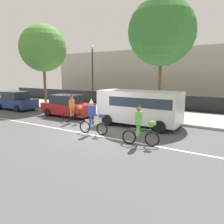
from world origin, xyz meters
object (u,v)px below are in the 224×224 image
Objects in this scene: parked_car_navy at (16,101)px; pedestrian_onlooker at (128,104)px; parade_cyclist_cobalt at (93,119)px; street_lamp_post at (92,66)px; parked_van_white at (140,106)px; parked_car_red at (67,106)px; parade_cyclist_lime at (141,127)px; parade_cyclist_orange at (73,110)px.

parked_car_navy is 10.56m from pedestrian_onlooker.
parade_cyclist_cobalt is 11.41m from street_lamp_post.
parked_car_red is (-6.11, 0.05, -0.50)m from parked_van_white.
parked_car_red is at bearing 0.63° from parked_car_navy.
parade_cyclist_cobalt and parade_cyclist_lime have the same top height.
parade_cyclist_cobalt reaches higher than pedestrian_onlooker.
parked_car_navy is at bearing -167.86° from pedestrian_onlooker.
parade_cyclist_orange is at bearing -37.83° from parked_car_red.
parade_cyclist_orange and parade_cyclist_lime have the same top height.
parked_car_navy is 6.26m from parked_car_red.
pedestrian_onlooker is (10.32, 2.22, 0.23)m from parked_car_navy.
parade_cyclist_cobalt is at bearing -32.82° from parked_car_red.
street_lamp_post is (-7.94, 5.73, 2.71)m from parked_van_white.
parade_cyclist_orange is 1.00× the size of parade_cyclist_lime.
pedestrian_onlooker is (2.03, 3.73, 0.17)m from parade_cyclist_orange.
parade_cyclist_lime is at bearing -64.80° from parked_van_white.
parked_car_navy is (-12.37, -0.01, -0.50)m from parked_van_white.
parade_cyclist_lime is at bearing -13.70° from parked_car_navy.
parade_cyclist_lime is 0.47× the size of parked_car_red.
pedestrian_onlooker is at bearing -30.88° from street_lamp_post.
parked_van_white reaches higher than parade_cyclist_lime.
parade_cyclist_lime reaches higher than parked_car_red.
street_lamp_post is at bearing 52.31° from parked_car_navy.
parade_cyclist_orange is 1.00× the size of parade_cyclist_cobalt.
parade_cyclist_lime is at bearing -24.24° from parked_car_red.
parade_cyclist_orange is at bearing -118.54° from pedestrian_onlooker.
parked_van_white is 10.15m from street_lamp_post.
parked_car_navy is at bearing 164.72° from parade_cyclist_cobalt.
parade_cyclist_cobalt is 0.47× the size of parked_car_navy.
street_lamp_post reaches higher than parade_cyclist_cobalt.
parade_cyclist_lime is 1.19× the size of pedestrian_onlooker.
parade_cyclist_lime reaches higher than parked_car_navy.
parked_car_navy is at bearing -179.37° from parked_car_red.
parade_cyclist_orange reaches higher than parked_car_navy.
parked_van_white reaches higher than parked_car_navy.
parked_van_white is 0.85× the size of street_lamp_post.
pedestrian_onlooker is (-3.66, 5.63, 0.17)m from parade_cyclist_lime.
pedestrian_onlooker is at bearing 12.14° from parked_car_navy.
parked_van_white is at bearing 20.47° from parade_cyclist_orange.
street_lamp_post is at bearing 136.22° from parade_cyclist_lime.
parked_van_white is 3.09× the size of pedestrian_onlooker.
parade_cyclist_orange is 1.19× the size of pedestrian_onlooker.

